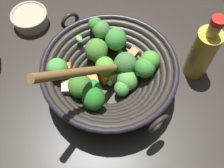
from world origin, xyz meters
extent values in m
plane|color=#28231E|center=(0.00, 0.00, 0.00)|extent=(4.00, 4.00, 0.00)
cylinder|color=black|center=(0.00, 0.00, 0.01)|extent=(0.12, 0.12, 0.01)
torus|color=black|center=(0.00, 0.00, 0.02)|extent=(0.17, 0.17, 0.02)
torus|color=black|center=(0.00, 0.00, 0.03)|extent=(0.19, 0.19, 0.02)
torus|color=black|center=(0.00, 0.00, 0.04)|extent=(0.22, 0.22, 0.02)
torus|color=black|center=(0.00, 0.00, 0.05)|extent=(0.24, 0.24, 0.02)
torus|color=black|center=(0.00, 0.00, 0.06)|extent=(0.27, 0.27, 0.02)
torus|color=black|center=(0.00, 0.00, 0.07)|extent=(0.29, 0.29, 0.02)
torus|color=black|center=(0.00, 0.00, 0.08)|extent=(0.32, 0.32, 0.02)
torus|color=black|center=(0.00, 0.00, 0.10)|extent=(0.33, 0.33, 0.01)
torus|color=black|center=(-0.09, 0.16, 0.10)|extent=(0.05, 0.03, 0.05)
torus|color=black|center=(0.09, -0.16, 0.10)|extent=(0.05, 0.03, 0.05)
cylinder|color=#5FA33E|center=(0.04, -0.01, 0.02)|extent=(0.03, 0.03, 0.02)
sphere|color=#54A041|center=(0.04, -0.01, 0.05)|extent=(0.05, 0.05, 0.05)
cylinder|color=olive|center=(0.10, 0.01, 0.06)|extent=(0.02, 0.03, 0.02)
sphere|color=#4C9E32|center=(0.10, 0.01, 0.09)|extent=(0.05, 0.05, 0.05)
cylinder|color=#6D9C46|center=(0.04, 0.02, 0.04)|extent=(0.03, 0.03, 0.02)
sphere|color=#3F753A|center=(0.04, 0.02, 0.07)|extent=(0.06, 0.06, 0.06)
cylinder|color=#75AC54|center=(0.09, -0.01, 0.05)|extent=(0.02, 0.02, 0.02)
sphere|color=#3A8C34|center=(0.09, -0.01, 0.08)|extent=(0.05, 0.05, 0.05)
cylinder|color=olive|center=(-0.05, -0.08, 0.06)|extent=(0.03, 0.03, 0.02)
sphere|color=#22711F|center=(-0.05, -0.08, 0.09)|extent=(0.05, 0.05, 0.05)
cylinder|color=#579537|center=(-0.01, 0.02, 0.04)|extent=(0.02, 0.02, 0.02)
sphere|color=#57A732|center=(-0.01, 0.02, 0.07)|extent=(0.05, 0.05, 0.05)
cylinder|color=#7CA94A|center=(-0.02, 0.12, 0.09)|extent=(0.02, 0.02, 0.02)
sphere|color=#397D31|center=(-0.02, 0.12, 0.11)|extent=(0.04, 0.04, 0.04)
cylinder|color=#7CB14A|center=(-0.04, -0.03, 0.03)|extent=(0.02, 0.02, 0.01)
sphere|color=#278538|center=(-0.04, -0.03, 0.06)|extent=(0.04, 0.04, 0.04)
cylinder|color=#649D52|center=(-0.07, -0.04, 0.05)|extent=(0.04, 0.03, 0.02)
sphere|color=#3C7C29|center=(-0.07, -0.04, 0.09)|extent=(0.06, 0.06, 0.06)
cylinder|color=#639449|center=(-0.12, 0.00, 0.08)|extent=(0.02, 0.02, 0.02)
sphere|color=#4BA044|center=(-0.12, 0.00, 0.11)|extent=(0.05, 0.05, 0.05)
cylinder|color=#79B059|center=(0.03, -0.03, 0.02)|extent=(0.02, 0.02, 0.01)
sphere|color=#46943F|center=(0.03, -0.03, 0.04)|extent=(0.04, 0.04, 0.04)
cylinder|color=#558C3D|center=(0.03, 0.08, 0.06)|extent=(0.03, 0.03, 0.01)
sphere|color=#3C8838|center=(0.03, 0.08, 0.09)|extent=(0.06, 0.06, 0.06)
cylinder|color=#8BAD48|center=(-0.01, 0.11, 0.07)|extent=(0.03, 0.02, 0.03)
sphere|color=#49843C|center=(-0.01, 0.11, 0.10)|extent=(0.05, 0.05, 0.05)
cylinder|color=#88AC4B|center=(-0.03, 0.07, 0.04)|extent=(0.03, 0.03, 0.02)
sphere|color=#47822F|center=(-0.03, 0.07, 0.08)|extent=(0.06, 0.06, 0.06)
cube|color=gold|center=(-0.04, 0.00, 0.04)|extent=(0.04, 0.03, 0.03)
cube|color=#DFC273|center=(-0.09, 0.00, 0.05)|extent=(0.04, 0.04, 0.03)
cube|color=#DFC175|center=(0.01, 0.01, 0.03)|extent=(0.03, 0.03, 0.03)
cube|color=#D06933|center=(-0.10, 0.03, 0.07)|extent=(0.03, 0.03, 0.03)
cube|color=#C2741E|center=(-0.01, 0.01, 0.04)|extent=(0.04, 0.04, 0.03)
cube|color=#CF632E|center=(0.07, 0.06, 0.05)|extent=(0.03, 0.03, 0.03)
cube|color=#E1B572|center=(-0.10, -0.04, 0.08)|extent=(0.03, 0.03, 0.03)
cylinder|color=#6BC651|center=(-0.07, 0.10, 0.09)|extent=(0.02, 0.02, 0.01)
cylinder|color=#6BC651|center=(0.00, -0.01, 0.04)|extent=(0.02, 0.02, 0.01)
cylinder|color=#56B247|center=(0.11, 0.02, 0.07)|extent=(0.02, 0.01, 0.01)
cylinder|color=#56B247|center=(0.04, 0.07, 0.05)|extent=(0.02, 0.02, 0.00)
cylinder|color=#6BC651|center=(0.09, 0.01, 0.06)|extent=(0.02, 0.02, 0.01)
cylinder|color=#6BC651|center=(-0.03, 0.12, 0.09)|extent=(0.01, 0.01, 0.01)
cube|color=brown|center=(0.04, 0.03, 0.04)|extent=(0.09, 0.08, 0.01)
cylinder|color=olive|center=(-0.06, -0.05, 0.16)|extent=(0.18, 0.15, 0.21)
cylinder|color=gold|center=(0.24, 0.02, 0.08)|extent=(0.06, 0.06, 0.15)
cylinder|color=gold|center=(0.24, 0.02, 0.17)|extent=(0.03, 0.03, 0.04)
cylinder|color=red|center=(0.24, 0.02, 0.20)|extent=(0.03, 0.03, 0.01)
cylinder|color=tan|center=(-0.21, 0.25, 0.02)|extent=(0.10, 0.10, 0.04)
torus|color=tan|center=(-0.21, 0.25, 0.04)|extent=(0.11, 0.11, 0.01)
cylinder|color=#6BC651|center=(-0.21, 0.25, 0.02)|extent=(0.01, 0.01, 0.01)
cylinder|color=#56B247|center=(-0.20, 0.28, 0.02)|extent=(0.02, 0.02, 0.01)
cylinder|color=#99D166|center=(-0.20, 0.26, 0.02)|extent=(0.02, 0.02, 0.01)
camera|label=1|loc=(-0.04, -0.34, 0.62)|focal=42.08mm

